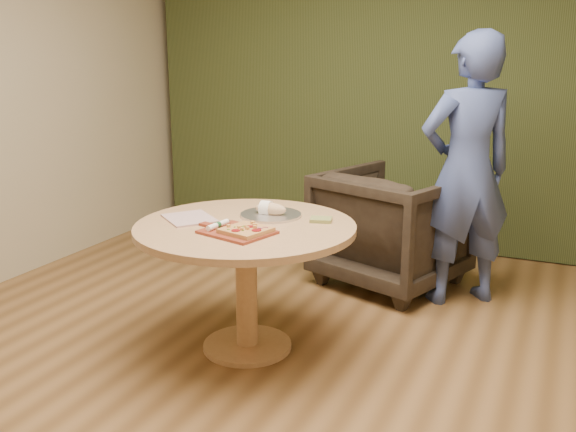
% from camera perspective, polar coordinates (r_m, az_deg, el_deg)
% --- Properties ---
extents(room_shell, '(5.04, 6.04, 2.84)m').
position_cam_1_polar(room_shell, '(2.88, -2.87, 8.75)').
color(room_shell, olive).
rests_on(room_shell, ground).
extents(curtain, '(4.80, 0.14, 2.78)m').
position_cam_1_polar(curtain, '(5.61, 10.97, 11.43)').
color(curtain, '#2A3518').
rests_on(curtain, ground).
extents(pedestal_table, '(1.23, 1.23, 0.75)m').
position_cam_1_polar(pedestal_table, '(3.61, -3.78, -2.88)').
color(pedestal_table, tan).
rests_on(pedestal_table, ground).
extents(pizza_paddle, '(0.47, 0.36, 0.01)m').
position_cam_1_polar(pizza_paddle, '(3.40, -4.66, -1.41)').
color(pizza_paddle, brown).
rests_on(pizza_paddle, pedestal_table).
extents(flatbread_pizza, '(0.27, 0.27, 0.04)m').
position_cam_1_polar(flatbread_pizza, '(3.35, -3.75, -1.25)').
color(flatbread_pizza, tan).
rests_on(flatbread_pizza, pizza_paddle).
extents(cutlery_roll, '(0.05, 0.20, 0.03)m').
position_cam_1_polar(cutlery_roll, '(3.45, -6.26, -0.79)').
color(cutlery_roll, white).
rests_on(cutlery_roll, pizza_paddle).
extents(newspaper, '(0.39, 0.38, 0.01)m').
position_cam_1_polar(newspaper, '(3.70, -8.76, -0.21)').
color(newspaper, silver).
rests_on(newspaper, pedestal_table).
extents(serving_tray, '(0.36, 0.36, 0.02)m').
position_cam_1_polar(serving_tray, '(3.73, -1.54, 0.10)').
color(serving_tray, silver).
rests_on(serving_tray, pedestal_table).
extents(bread_roll, '(0.19, 0.09, 0.09)m').
position_cam_1_polar(bread_roll, '(3.72, -1.67, 0.65)').
color(bread_roll, '#D5B282').
rests_on(bread_roll, serving_tray).
extents(green_packet, '(0.14, 0.13, 0.02)m').
position_cam_1_polar(green_packet, '(3.62, 2.95, -0.33)').
color(green_packet, '#616B30').
rests_on(green_packet, pedestal_table).
extents(armchair, '(1.14, 1.11, 0.94)m').
position_cam_1_polar(armchair, '(4.73, 9.28, -0.54)').
color(armchair, black).
rests_on(armchair, ground).
extents(person_standing, '(0.79, 0.75, 1.81)m').
position_cam_1_polar(person_standing, '(4.41, 15.58, 3.85)').
color(person_standing, '#3E508F').
rests_on(person_standing, ground).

